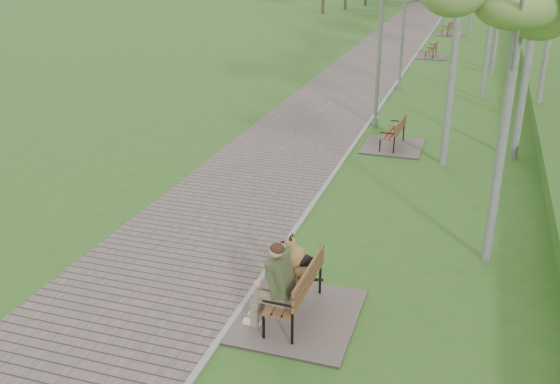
{
  "coord_description": "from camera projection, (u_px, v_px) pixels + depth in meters",
  "views": [
    {
      "loc": [
        3.31,
        -12.56,
        5.7
      ],
      "look_at": [
        -0.06,
        -2.19,
        1.19
      ],
      "focal_mm": 40.0,
      "sensor_mm": 36.0,
      "label": 1
    }
  ],
  "objects": [
    {
      "name": "walkway",
      "position": [
        386.0,
        48.0,
        33.54
      ],
      "size": [
        3.5,
        67.0,
        0.04
      ],
      "primitive_type": "cube",
      "color": "#655852",
      "rests_on": "ground"
    },
    {
      "name": "lamp_post_second",
      "position": [
        403.0,
        34.0,
        23.93
      ],
      "size": [
        0.18,
        0.18,
        4.65
      ],
      "color": "#94979C",
      "rests_on": "ground"
    },
    {
      "name": "bench_far",
      "position": [
        449.0,
        32.0,
        38.28
      ],
      "size": [
        1.59,
        1.77,
        0.98
      ],
      "color": "#655852",
      "rests_on": "ground"
    },
    {
      "name": "bench_second",
      "position": [
        392.0,
        141.0,
        18.0
      ],
      "size": [
        1.68,
        1.87,
        1.03
      ],
      "color": "#655852",
      "rests_on": "ground"
    },
    {
      "name": "kerb",
      "position": [
        419.0,
        50.0,
        33.04
      ],
      "size": [
        0.1,
        67.0,
        0.05
      ],
      "primitive_type": "cube",
      "color": "#999993",
      "rests_on": "ground"
    },
    {
      "name": "bench_main",
      "position": [
        289.0,
        292.0,
        9.85
      ],
      "size": [
        1.94,
        2.16,
        1.69
      ],
      "color": "#655852",
      "rests_on": "ground"
    },
    {
      "name": "lamp_post_near",
      "position": [
        379.0,
        51.0,
        19.09
      ],
      "size": [
        0.2,
        0.2,
        5.11
      ],
      "color": "#94979C",
      "rests_on": "ground"
    },
    {
      "name": "ground",
      "position": [
        312.0,
        206.0,
        14.16
      ],
      "size": [
        120.0,
        120.0,
        0.0
      ],
      "primitive_type": "plane",
      "color": "#326822",
      "rests_on": "ground"
    },
    {
      "name": "bench_third",
      "position": [
        431.0,
        54.0,
        31.23
      ],
      "size": [
        1.53,
        1.7,
        0.94
      ],
      "color": "#655852",
      "rests_on": "ground"
    }
  ]
}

